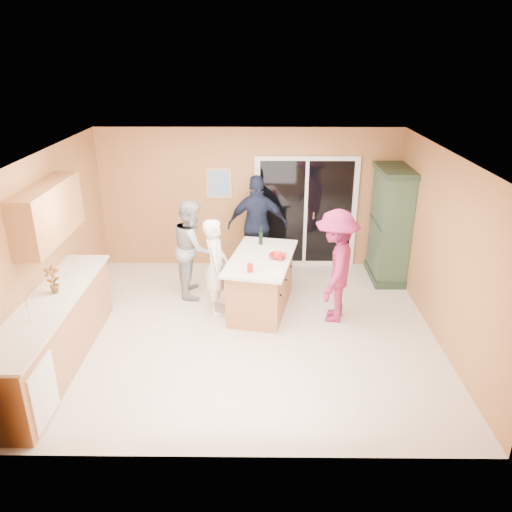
{
  "coord_description": "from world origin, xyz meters",
  "views": [
    {
      "loc": [
        0.21,
        -6.42,
        3.85
      ],
      "look_at": [
        0.15,
        0.1,
        1.15
      ],
      "focal_mm": 35.0,
      "sensor_mm": 36.0,
      "label": 1
    }
  ],
  "objects_px": {
    "kitchen_island": "(261,284)",
    "woman_navy": "(258,225)",
    "woman_magenta": "(335,266)",
    "green_hutch": "(390,226)",
    "woman_grey": "(193,248)",
    "woman_white": "(216,267)"
  },
  "relations": [
    {
      "from": "green_hutch",
      "to": "woman_grey",
      "type": "distance_m",
      "value": 3.46
    },
    {
      "from": "green_hutch",
      "to": "woman_magenta",
      "type": "distance_m",
      "value": 1.91
    },
    {
      "from": "woman_grey",
      "to": "woman_navy",
      "type": "height_order",
      "value": "woman_navy"
    },
    {
      "from": "woman_navy",
      "to": "woman_magenta",
      "type": "bearing_deg",
      "value": 122.04
    },
    {
      "from": "woman_navy",
      "to": "woman_magenta",
      "type": "xyz_separation_m",
      "value": [
        1.17,
        -1.71,
        -0.05
      ]
    },
    {
      "from": "woman_white",
      "to": "woman_magenta",
      "type": "height_order",
      "value": "woman_magenta"
    },
    {
      "from": "kitchen_island",
      "to": "woman_navy",
      "type": "relative_size",
      "value": 1.0
    },
    {
      "from": "woman_grey",
      "to": "green_hutch",
      "type": "bearing_deg",
      "value": -84.41
    },
    {
      "from": "kitchen_island",
      "to": "woman_magenta",
      "type": "xyz_separation_m",
      "value": [
        1.1,
        -0.31,
        0.45
      ]
    },
    {
      "from": "kitchen_island",
      "to": "woman_navy",
      "type": "distance_m",
      "value": 1.49
    },
    {
      "from": "green_hutch",
      "to": "woman_white",
      "type": "relative_size",
      "value": 1.32
    },
    {
      "from": "kitchen_island",
      "to": "green_hutch",
      "type": "xyz_separation_m",
      "value": [
        2.26,
        1.2,
        0.57
      ]
    },
    {
      "from": "woman_white",
      "to": "woman_grey",
      "type": "distance_m",
      "value": 0.81
    },
    {
      "from": "woman_magenta",
      "to": "green_hutch",
      "type": "bearing_deg",
      "value": 158.37
    },
    {
      "from": "woman_magenta",
      "to": "woman_grey",
      "type": "bearing_deg",
      "value": -95.4
    },
    {
      "from": "kitchen_island",
      "to": "woman_magenta",
      "type": "relative_size",
      "value": 1.06
    },
    {
      "from": "green_hutch",
      "to": "woman_grey",
      "type": "bearing_deg",
      "value": -169.25
    },
    {
      "from": "woman_grey",
      "to": "woman_navy",
      "type": "bearing_deg",
      "value": -56.79
    },
    {
      "from": "kitchen_island",
      "to": "woman_navy",
      "type": "height_order",
      "value": "woman_navy"
    },
    {
      "from": "kitchen_island",
      "to": "woman_white",
      "type": "bearing_deg",
      "value": -158.77
    },
    {
      "from": "kitchen_island",
      "to": "green_hutch",
      "type": "height_order",
      "value": "green_hutch"
    },
    {
      "from": "green_hutch",
      "to": "woman_white",
      "type": "xyz_separation_m",
      "value": [
        -2.96,
        -1.32,
        -0.22
      ]
    }
  ]
}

